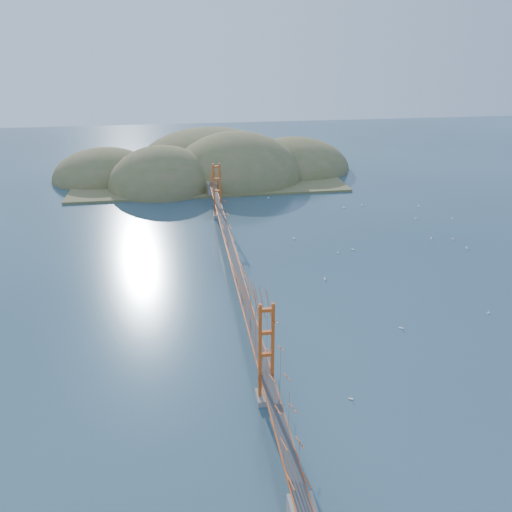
{
  "coord_description": "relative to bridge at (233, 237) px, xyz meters",
  "views": [
    {
      "loc": [
        -7.61,
        -71.95,
        35.47
      ],
      "look_at": [
        3.63,
        0.0,
        3.54
      ],
      "focal_mm": 35.0,
      "sensor_mm": 36.0,
      "label": 1
    }
  ],
  "objects": [
    {
      "name": "sailboat_12",
      "position": [
        13.2,
        41.82,
        -6.86
      ],
      "size": [
        0.56,
        0.5,
        0.64
      ],
      "color": "white",
      "rests_on": "ground"
    },
    {
      "name": "sailboat_3",
      "position": [
        19.65,
        6.84,
        -6.87
      ],
      "size": [
        0.51,
        0.51,
        0.56
      ],
      "color": "white",
      "rests_on": "ground"
    },
    {
      "name": "sailboat_5",
      "position": [
        43.67,
        5.29,
        -6.86
      ],
      "size": [
        0.46,
        0.57,
        0.67
      ],
      "color": "white",
      "rests_on": "ground"
    },
    {
      "name": "sailboat_13",
      "position": [
        34.04,
        -17.08,
        -6.87
      ],
      "size": [
        0.52,
        0.52,
        0.58
      ],
      "color": "white",
      "rests_on": "ground"
    },
    {
      "name": "sailboat_0",
      "position": [
        14.34,
        -3.07,
        -6.86
      ],
      "size": [
        0.45,
        0.56,
        0.65
      ],
      "color": "white",
      "rests_on": "ground"
    },
    {
      "name": "sailboat_11",
      "position": [
        43.31,
        9.78,
        -6.86
      ],
      "size": [
        0.58,
        0.58,
        0.65
      ],
      "color": "white",
      "rests_on": "ground"
    },
    {
      "name": "sailboat_8",
      "position": [
        45.94,
        29.76,
        -6.85
      ],
      "size": [
        0.71,
        0.71,
        0.74
      ],
      "color": "white",
      "rests_on": "ground"
    },
    {
      "name": "sailboat_1",
      "position": [
        22.79,
        7.88,
        -6.86
      ],
      "size": [
        0.65,
        0.65,
        0.7
      ],
      "color": "white",
      "rests_on": "ground"
    },
    {
      "name": "far_headlands",
      "position": [
        2.21,
        68.33,
        -7.01
      ],
      "size": [
        84.0,
        58.0,
        25.0
      ],
      "color": "olive",
      "rests_on": "ground"
    },
    {
      "name": "bridge",
      "position": [
        0.0,
        0.0,
        0.0
      ],
      "size": [
        2.2,
        94.4,
        12.0
      ],
      "color": "gray",
      "rests_on": "ground"
    },
    {
      "name": "sailboat_4",
      "position": [
        41.58,
        22.0,
        -6.86
      ],
      "size": [
        0.63,
        0.63,
        0.67
      ],
      "color": "white",
      "rests_on": "ground"
    },
    {
      "name": "sailboat_16",
      "position": [
        13.35,
        14.84,
        -6.86
      ],
      "size": [
        0.65,
        0.65,
        0.69
      ],
      "color": "white",
      "rests_on": "ground"
    },
    {
      "name": "sailboat_2",
      "position": [
        20.25,
        -18.94,
        -6.86
      ],
      "size": [
        0.64,
        0.64,
        0.68
      ],
      "color": "white",
      "rests_on": "ground"
    },
    {
      "name": "sailboat_15",
      "position": [
        33.49,
        32.8,
        -6.86
      ],
      "size": [
        0.48,
        0.57,
        0.66
      ],
      "color": "white",
      "rests_on": "ground"
    },
    {
      "name": "ground",
      "position": [
        0.0,
        -0.18,
        -7.01
      ],
      "size": [
        320.0,
        320.0,
        0.0
      ],
      "primitive_type": "plane",
      "color": "#2A4454",
      "rests_on": "ground"
    },
    {
      "name": "sailboat_17",
      "position": [
        49.5,
        21.03,
        -6.87
      ],
      "size": [
        0.53,
        0.52,
        0.59
      ],
      "color": "white",
      "rests_on": "ground"
    },
    {
      "name": "sailboat_extra_0",
      "position": [
        9.01,
        -31.53,
        -6.87
      ],
      "size": [
        0.54,
        0.53,
        0.6
      ],
      "color": "white",
      "rests_on": "ground"
    },
    {
      "name": "sailboat_9",
      "position": [
        39.48,
        10.8,
        -6.87
      ],
      "size": [
        0.5,
        0.5,
        0.56
      ],
      "color": "white",
      "rests_on": "ground"
    },
    {
      "name": "sailboat_7",
      "position": [
        28.72,
        31.48,
        -6.85
      ],
      "size": [
        0.62,
        0.55,
        0.71
      ],
      "color": "white",
      "rests_on": "ground"
    }
  ]
}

